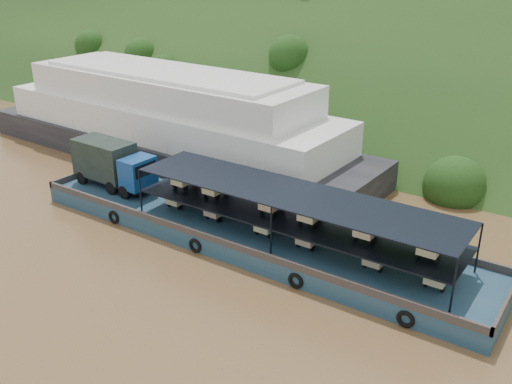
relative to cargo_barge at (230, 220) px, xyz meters
The scene contains 4 objects.
ground 3.83m from the cargo_barge, 24.71° to the right, with size 160.00×160.00×0.00m, color brown.
hillside 34.67m from the cargo_barge, 84.56° to the left, with size 140.00×28.00×28.00m, color #183513.
cargo_barge is the anchor object (origin of this frame).
passenger_ferry 18.38m from the cargo_barge, 145.49° to the left, with size 43.59×12.02×8.77m.
Camera 1 is at (19.18, -28.11, 19.25)m, focal length 40.00 mm.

